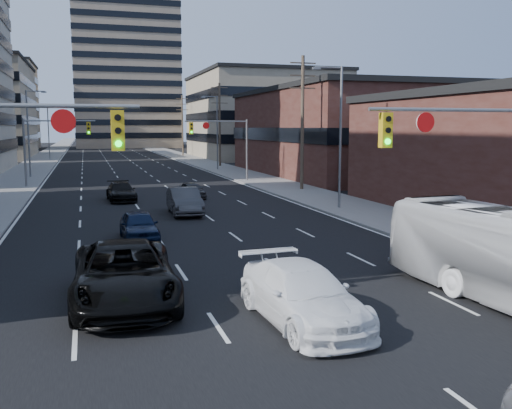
{
  "coord_description": "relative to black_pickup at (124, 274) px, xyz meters",
  "views": [
    {
      "loc": [
        -4.98,
        -8.11,
        5.24
      ],
      "look_at": [
        1.45,
        13.34,
        2.2
      ],
      "focal_mm": 40.0,
      "sensor_mm": 36.0,
      "label": 1
    }
  ],
  "objects": [
    {
      "name": "road_surface",
      "position": [
        4.0,
        121.13,
        -0.89
      ],
      "size": [
        18.0,
        300.0,
        0.02
      ],
      "primitive_type": "cube",
      "color": "black",
      "rests_on": "ground"
    },
    {
      "name": "sidewalk_left",
      "position": [
        -7.5,
        121.13,
        -0.82
      ],
      "size": [
        5.0,
        300.0,
        0.15
      ],
      "primitive_type": "cube",
      "color": "slate",
      "rests_on": "ground"
    },
    {
      "name": "sidewalk_right",
      "position": [
        15.5,
        121.13,
        -0.82
      ],
      "size": [
        5.0,
        300.0,
        0.15
      ],
      "primitive_type": "cube",
      "color": "slate",
      "rests_on": "ground"
    },
    {
      "name": "storefront_right_mid",
      "position": [
        28.0,
        41.13,
        3.6
      ],
      "size": [
        20.0,
        30.0,
        9.0
      ],
      "primitive_type": "cube",
      "color": "#472119",
      "rests_on": "ground"
    },
    {
      "name": "office_right_far",
      "position": [
        29.0,
        79.13,
        6.1
      ],
      "size": [
        22.0,
        28.0,
        14.0
      ],
      "primitive_type": "cube",
      "color": "gray",
      "rests_on": "ground"
    },
    {
      "name": "apartment_tower",
      "position": [
        10.0,
        141.13,
        28.1
      ],
      "size": [
        26.0,
        26.0,
        58.0
      ],
      "primitive_type": "cube",
      "color": "gray",
      "rests_on": "ground"
    },
    {
      "name": "bg_block_right",
      "position": [
        36.0,
        121.13,
        5.1
      ],
      "size": [
        22.0,
        22.0,
        12.0
      ],
      "primitive_type": "cube",
      "color": "gray",
      "rests_on": "ground"
    },
    {
      "name": "signal_near_right",
      "position": [
        11.45,
        -0.87,
        3.43
      ],
      "size": [
        6.59,
        0.33,
        6.0
      ],
      "color": "slate",
      "rests_on": "ground"
    },
    {
      "name": "signal_far_left",
      "position": [
        -3.68,
        36.13,
        3.4
      ],
      "size": [
        6.09,
        0.33,
        6.0
      ],
      "color": "slate",
      "rests_on": "ground"
    },
    {
      "name": "signal_far_right",
      "position": [
        11.68,
        36.13,
        3.4
      ],
      "size": [
        6.09,
        0.33,
        6.0
      ],
      "color": "slate",
      "rests_on": "ground"
    },
    {
      "name": "utility_pole_block",
      "position": [
        16.2,
        27.13,
        4.88
      ],
      "size": [
        2.2,
        0.28,
        11.0
      ],
      "color": "#4C3D2D",
      "rests_on": "ground"
    },
    {
      "name": "utility_pole_midblock",
      "position": [
        16.2,
        57.13,
        4.88
      ],
      "size": [
        2.2,
        0.28,
        11.0
      ],
      "color": "#4C3D2D",
      "rests_on": "ground"
    },
    {
      "name": "utility_pole_distant",
      "position": [
        16.2,
        87.13,
        4.88
      ],
      "size": [
        2.2,
        0.28,
        11.0
      ],
      "color": "#4C3D2D",
      "rests_on": "ground"
    },
    {
      "name": "streetlight_left_mid",
      "position": [
        -6.34,
        46.13,
        4.15
      ],
      "size": [
        2.03,
        0.22,
        9.0
      ],
      "color": "slate",
      "rests_on": "ground"
    },
    {
      "name": "streetlight_left_far",
      "position": [
        -6.34,
        81.13,
        4.15
      ],
      "size": [
        2.03,
        0.22,
        9.0
      ],
      "color": "slate",
      "rests_on": "ground"
    },
    {
      "name": "streetlight_right_near",
      "position": [
        14.34,
        16.13,
        4.15
      ],
      "size": [
        2.03,
        0.22,
        9.0
      ],
      "color": "slate",
      "rests_on": "ground"
    },
    {
      "name": "streetlight_right_far",
      "position": [
        14.34,
        51.13,
        4.15
      ],
      "size": [
        2.03,
        0.22,
        9.0
      ],
      "color": "slate",
      "rests_on": "ground"
    },
    {
      "name": "black_pickup",
      "position": [
        0.0,
        0.0,
        0.0
      ],
      "size": [
        3.19,
        6.56,
        1.8
      ],
      "primitive_type": "imported",
      "rotation": [
        0.0,
        0.0,
        -0.03
      ],
      "color": "black",
      "rests_on": "ground"
    },
    {
      "name": "white_van",
      "position": [
        4.47,
        -3.11,
        -0.12
      ],
      "size": [
        2.53,
        5.5,
        1.56
      ],
      "primitive_type": "imported",
      "rotation": [
        0.0,
        0.0,
        0.07
      ],
      "color": "white",
      "rests_on": "ground"
    },
    {
      "name": "sedan_blue",
      "position": [
        1.29,
        9.69,
        -0.21
      ],
      "size": [
        1.69,
        4.08,
        1.38
      ],
      "primitive_type": "imported",
      "rotation": [
        0.0,
        0.0,
        0.01
      ],
      "color": "black",
      "rests_on": "ground"
    },
    {
      "name": "sedan_grey_center",
      "position": [
        4.68,
        17.01,
        -0.1
      ],
      "size": [
        1.81,
        4.9,
        1.6
      ],
      "primitive_type": "imported",
      "rotation": [
        0.0,
        0.0,
        -0.02
      ],
      "color": "#37373A",
      "rests_on": "ground"
    },
    {
      "name": "sedan_black_far",
      "position": [
        1.39,
        24.58,
        -0.23
      ],
      "size": [
        2.07,
        4.69,
        1.34
      ],
      "primitive_type": "imported",
      "rotation": [
        0.0,
        0.0,
        0.04
      ],
      "color": "black",
      "rests_on": "ground"
    },
    {
      "name": "sedan_grey_right",
      "position": [
        6.51,
        24.62,
        -0.28
      ],
      "size": [
        1.75,
        3.72,
        1.23
      ],
      "primitive_type": "imported",
      "rotation": [
        0.0,
        0.0,
        0.08
      ],
      "color": "#2E2F31",
      "rests_on": "ground"
    }
  ]
}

